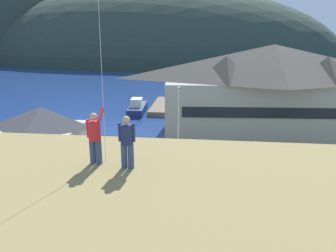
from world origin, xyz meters
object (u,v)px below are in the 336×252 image
parked_car_back_row_left (221,180)px  person_kite_flyer (95,136)px  moored_boat_wharfside (137,108)px  parked_car_corner_spot (122,172)px  person_companion (127,141)px  parked_car_mid_row_far (191,219)px  parking_light_pole (178,121)px  parked_car_front_row_silver (274,216)px  parked_car_front_row_red (92,201)px  storage_shed_near_lot (44,139)px  harbor_lodge (271,87)px  wharf_dock (164,106)px

parked_car_back_row_left → person_kite_flyer: bearing=-111.0°
moored_boat_wharfside → parked_car_corner_spot: (3.44, -22.83, 0.34)m
parked_car_back_row_left → person_companion: (-3.72, -12.91, 7.15)m
parked_car_mid_row_far → parking_light_pole: parking_light_pole is taller
parked_car_front_row_silver → person_kite_flyer: (-7.76, -7.99, 7.17)m
parked_car_mid_row_far → person_kite_flyer: (-2.95, -7.16, 7.17)m
parked_car_front_row_silver → person_companion: size_ratio=2.46×
parked_car_corner_spot → parked_car_front_row_red: size_ratio=1.01×
storage_shed_near_lot → person_companion: person_companion is taller
parked_car_mid_row_far → parking_light_pole: size_ratio=0.63×
parked_car_corner_spot → person_kite_flyer: size_ratio=2.35×
parked_car_front_row_red → person_companion: size_ratio=2.49×
storage_shed_near_lot → parked_car_front_row_red: bearing=-46.7°
person_kite_flyer → harbor_lodge: bearing=69.4°
parked_car_front_row_silver → parking_light_pole: (-6.47, 9.61, 2.96)m
person_companion → parked_car_front_row_silver: bearing=51.3°
parked_car_mid_row_far → parked_car_back_row_left: size_ratio=0.99×
moored_boat_wharfside → parked_car_front_row_red: (2.67, -27.54, 0.34)m
parked_car_back_row_left → person_kite_flyer: person_kite_flyer is taller
parking_light_pole → storage_shed_near_lot: bearing=-166.9°
harbor_lodge → wharf_dock: (-13.44, 10.72, -4.91)m
wharf_dock → parked_car_mid_row_far: 32.55m
parked_car_mid_row_far → parking_light_pole: (-1.67, 10.44, 2.96)m
storage_shed_near_lot → parked_car_front_row_silver: storage_shed_near_lot is taller
parked_car_front_row_red → person_kite_flyer: (3.45, -8.51, 7.17)m
harbor_lodge → parking_light_pole: bearing=-130.9°
parked_car_corner_spot → person_companion: person_companion is taller
parked_car_back_row_left → person_companion: person_companion is taller
harbor_lodge → parked_car_front_row_red: size_ratio=5.85×
harbor_lodge → parked_car_corner_spot: size_ratio=5.80×
parked_car_back_row_left → storage_shed_near_lot: bearing=170.5°
storage_shed_near_lot → person_kite_flyer: person_kite_flyer is taller
storage_shed_near_lot → wharf_dock: size_ratio=0.60×
parked_car_mid_row_far → parked_car_front_row_silver: same height
storage_shed_near_lot → parked_car_back_row_left: size_ratio=1.50×
parked_car_corner_spot → parked_car_front_row_silver: same height
storage_shed_near_lot → parking_light_pole: 11.25m
parked_car_front_row_red → person_kite_flyer: size_ratio=2.33×
harbor_lodge → moored_boat_wharfside: size_ratio=3.77×
parked_car_back_row_left → parked_car_front_row_red: 9.27m
parked_car_back_row_left → parked_car_front_row_red: same height
harbor_lodge → storage_shed_near_lot: 24.46m
parked_car_mid_row_far → person_kite_flyer: person_kite_flyer is taller
parked_car_front_row_silver → parked_car_mid_row_far: bearing=-170.2°
parking_light_pole → person_companion: 18.35m
parked_car_corner_spot → person_kite_flyer: person_kite_flyer is taller
parked_car_corner_spot → person_kite_flyer: 15.28m
harbor_lodge → parked_car_front_row_silver: size_ratio=5.90×
parked_car_mid_row_far → parked_car_corner_spot: bearing=132.8°
parked_car_mid_row_far → parked_car_front_row_silver: bearing=9.8°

